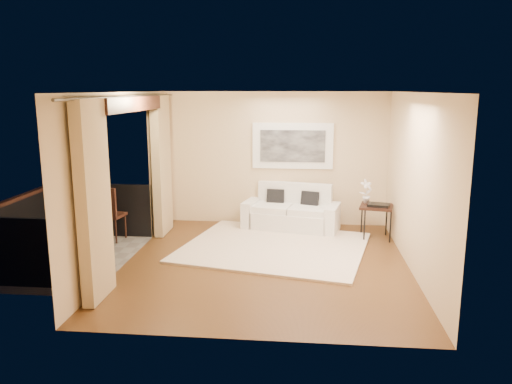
# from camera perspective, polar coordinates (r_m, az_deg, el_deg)

# --- Properties ---
(floor) EXTENTS (5.00, 5.00, 0.00)m
(floor) POSITION_cam_1_polar(r_m,az_deg,el_deg) (8.09, 1.13, -8.16)
(floor) COLOR brown
(floor) RESTS_ON ground
(room_shell) EXTENTS (5.00, 6.40, 5.00)m
(room_shell) POSITION_cam_1_polar(r_m,az_deg,el_deg) (8.06, -14.30, 9.73)
(room_shell) COLOR white
(room_shell) RESTS_ON ground
(balcony) EXTENTS (1.81, 2.60, 1.17)m
(balcony) POSITION_cam_1_polar(r_m,az_deg,el_deg) (8.90, -20.71, -5.86)
(balcony) COLOR #605B56
(balcony) RESTS_ON ground
(curtains) EXTENTS (0.16, 4.80, 2.64)m
(curtains) POSITION_cam_1_polar(r_m,az_deg,el_deg) (8.17, -13.75, 1.41)
(curtains) COLOR tan
(curtains) RESTS_ON ground
(artwork) EXTENTS (1.62, 0.07, 0.92)m
(artwork) POSITION_cam_1_polar(r_m,az_deg,el_deg) (10.11, 4.21, 5.27)
(artwork) COLOR white
(artwork) RESTS_ON room_shell
(rug) EXTENTS (3.56, 3.26, 0.04)m
(rug) POSITION_cam_1_polar(r_m,az_deg,el_deg) (8.83, 2.10, -6.30)
(rug) COLOR beige
(rug) RESTS_ON floor
(sofa) EXTENTS (1.98, 1.16, 0.89)m
(sofa) POSITION_cam_1_polar(r_m,az_deg,el_deg) (9.97, 4.12, -2.45)
(sofa) COLOR white
(sofa) RESTS_ON floor
(side_table) EXTENTS (0.69, 0.69, 0.63)m
(side_table) POSITION_cam_1_polar(r_m,az_deg,el_deg) (9.50, 13.59, -1.84)
(side_table) COLOR black
(side_table) RESTS_ON floor
(tray) EXTENTS (0.44, 0.37, 0.05)m
(tray) POSITION_cam_1_polar(r_m,az_deg,el_deg) (9.43, 13.84, -1.45)
(tray) COLOR black
(tray) RESTS_ON side_table
(orchid) EXTENTS (0.29, 0.25, 0.45)m
(orchid) POSITION_cam_1_polar(r_m,az_deg,el_deg) (9.59, 12.49, 0.07)
(orchid) COLOR white
(orchid) RESTS_ON side_table
(bistro_table) EXTENTS (0.85, 0.85, 0.83)m
(bistro_table) POSITION_cam_1_polar(r_m,az_deg,el_deg) (8.19, -19.77, -3.13)
(bistro_table) COLOR black
(bistro_table) RESTS_ON balcony
(balcony_chair_far) EXTENTS (0.50, 0.50, 1.02)m
(balcony_chair_far) POSITION_cam_1_polar(r_m,az_deg,el_deg) (9.43, -16.57, -1.98)
(balcony_chair_far) COLOR black
(balcony_chair_far) RESTS_ON balcony
(balcony_chair_near) EXTENTS (0.50, 0.51, 1.06)m
(balcony_chair_near) POSITION_cam_1_polar(r_m,az_deg,el_deg) (8.59, -20.20, -3.41)
(balcony_chair_near) COLOR black
(balcony_chair_near) RESTS_ON balcony
(ice_bucket) EXTENTS (0.18, 0.18, 0.20)m
(ice_bucket) POSITION_cam_1_polar(r_m,az_deg,el_deg) (8.28, -20.28, -1.71)
(ice_bucket) COLOR white
(ice_bucket) RESTS_ON bistro_table
(candle) EXTENTS (0.06, 0.06, 0.07)m
(candle) POSITION_cam_1_polar(r_m,az_deg,el_deg) (8.29, -19.11, -2.08)
(candle) COLOR red
(candle) RESTS_ON bistro_table
(vase) EXTENTS (0.04, 0.04, 0.18)m
(vase) POSITION_cam_1_polar(r_m,az_deg,el_deg) (8.00, -20.74, -2.26)
(vase) COLOR silver
(vase) RESTS_ON bistro_table
(glass_a) EXTENTS (0.06, 0.06, 0.12)m
(glass_a) POSITION_cam_1_polar(r_m,az_deg,el_deg) (8.02, -19.16, -2.34)
(glass_a) COLOR white
(glass_a) RESTS_ON bistro_table
(glass_b) EXTENTS (0.06, 0.06, 0.12)m
(glass_b) POSITION_cam_1_polar(r_m,az_deg,el_deg) (8.10, -18.46, -2.17)
(glass_b) COLOR silver
(glass_b) RESTS_ON bistro_table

